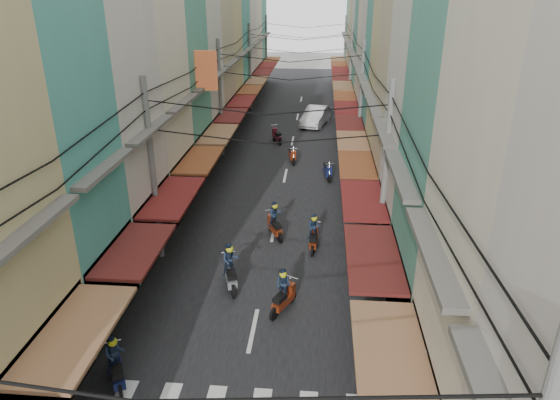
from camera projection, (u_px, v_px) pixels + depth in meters
The scene contains 14 objects.
ground at pixel (260, 299), 19.81m from camera, with size 160.00×160.00×0.00m, color slate.
road at pixel (291, 148), 38.12m from camera, with size 10.00×80.00×0.02m, color black.
sidewalk_left at pixel (207, 146), 38.60m from camera, with size 3.00×80.00×0.06m, color slate.
sidewalk_right at pixel (377, 150), 37.62m from camera, with size 3.00×80.00×0.06m, color slate.
building_row_left at pixel (165, 14), 31.71m from camera, with size 7.80×67.67×23.70m.
building_row_right at pixel (418, 22), 30.55m from camera, with size 7.80×68.98×22.59m.
utility_poles at pixel (287, 71), 30.95m from camera, with size 10.20×66.13×8.20m.
white_car at pixel (316, 125), 44.52m from camera, with size 5.75×2.25×2.03m, color silver.
bicycle at pixel (427, 320), 18.54m from camera, with size 0.61×1.64×1.13m, color black.
moving_scooters at pixel (267, 230), 24.18m from camera, with size 6.99×28.39×2.02m.
parked_scooters at pixel (359, 367), 15.59m from camera, with size 12.28×12.23×1.00m.
pedestrians at pixel (164, 264), 20.32m from camera, with size 12.80×24.48×2.25m.
market_umbrella at pixel (437, 338), 14.45m from camera, with size 2.21×2.21×2.33m.
traffic_sign at pixel (425, 374), 12.67m from camera, with size 0.10×0.70×3.19m.
Camera 1 is at (2.18, -16.52, 11.44)m, focal length 32.00 mm.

